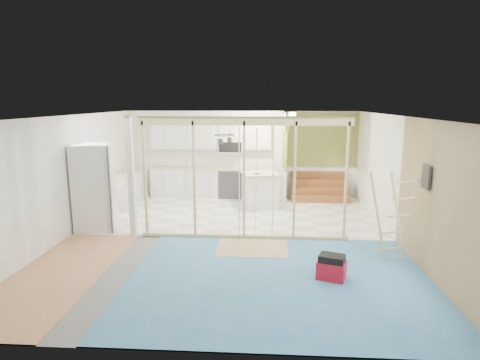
# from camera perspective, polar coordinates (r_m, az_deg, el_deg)

# --- Properties ---
(room) EXTENTS (7.01, 8.01, 2.61)m
(room) POSITION_cam_1_polar(r_m,az_deg,el_deg) (8.36, -1.46, 0.16)
(room) COLOR slate
(room) RESTS_ON ground
(floor_overlays) EXTENTS (7.00, 8.00, 0.03)m
(floor_overlays) POSITION_cam_1_polar(r_m,az_deg,el_deg) (8.75, -0.91, -8.08)
(floor_overlays) COLOR white
(floor_overlays) RESTS_ON room
(stud_frame) EXTENTS (4.66, 0.14, 2.60)m
(stud_frame) POSITION_cam_1_polar(r_m,az_deg,el_deg) (8.34, -3.14, 2.14)
(stud_frame) COLOR tan
(stud_frame) RESTS_ON room
(base_cabinets) EXTENTS (4.45, 2.24, 0.93)m
(base_cabinets) POSITION_cam_1_polar(r_m,az_deg,el_deg) (12.02, -7.69, -0.58)
(base_cabinets) COLOR silver
(base_cabinets) RESTS_ON room
(upper_cabinets) EXTENTS (3.60, 0.41, 0.85)m
(upper_cabinets) POSITION_cam_1_polar(r_m,az_deg,el_deg) (12.14, -3.87, 6.07)
(upper_cabinets) COLOR silver
(upper_cabinets) RESTS_ON room
(green_partition) EXTENTS (2.25, 1.51, 2.60)m
(green_partition) POSITION_cam_1_polar(r_m,az_deg,el_deg) (12.07, 9.81, 1.71)
(green_partition) COLOR olive
(green_partition) RESTS_ON room
(pot_rack) EXTENTS (0.52, 0.52, 0.72)m
(pot_rack) POSITION_cam_1_polar(r_m,az_deg,el_deg) (10.16, -2.28, 6.09)
(pot_rack) COLOR black
(pot_rack) RESTS_ON room
(sheathing_panel) EXTENTS (0.02, 4.00, 2.60)m
(sheathing_panel) POSITION_cam_1_polar(r_m,az_deg,el_deg) (6.95, 26.86, -3.36)
(sheathing_panel) COLOR #9F8556
(sheathing_panel) RESTS_ON room
(electrical_panel) EXTENTS (0.04, 0.30, 0.40)m
(electrical_panel) POSITION_cam_1_polar(r_m,az_deg,el_deg) (7.40, 24.95, 0.41)
(electrical_panel) COLOR #39393E
(electrical_panel) RESTS_ON room
(ceiling_light) EXTENTS (0.32, 0.32, 0.08)m
(ceiling_light) POSITION_cam_1_polar(r_m,az_deg,el_deg) (11.20, 7.12, 9.27)
(ceiling_light) COLOR #FFEABF
(ceiling_light) RESTS_ON room
(fridge) EXTENTS (1.00, 0.97, 1.96)m
(fridge) POSITION_cam_1_polar(r_m,az_deg,el_deg) (9.63, -19.89, -0.97)
(fridge) COLOR silver
(fridge) RESTS_ON room
(island) EXTENTS (1.18, 1.18, 0.95)m
(island) POSITION_cam_1_polar(r_m,az_deg,el_deg) (11.14, 2.85, -1.39)
(island) COLOR white
(island) RESTS_ON room
(bowl) EXTENTS (0.31, 0.31, 0.06)m
(bowl) POSITION_cam_1_polar(r_m,az_deg,el_deg) (10.93, 2.43, 1.08)
(bowl) COLOR white
(bowl) RESTS_ON island
(soap_bottle_a) EXTENTS (0.13, 0.13, 0.33)m
(soap_bottle_a) POSITION_cam_1_polar(r_m,az_deg,el_deg) (12.20, -7.46, 2.60)
(soap_bottle_a) COLOR #A6AEB9
(soap_bottle_a) RESTS_ON base_cabinets
(soap_bottle_b) EXTENTS (0.09, 0.09, 0.19)m
(soap_bottle_b) POSITION_cam_1_polar(r_m,az_deg,el_deg) (11.95, 3.41, 2.15)
(soap_bottle_b) COLOR silver
(soap_bottle_b) RESTS_ON base_cabinets
(toolbox) EXTENTS (0.54, 0.47, 0.42)m
(toolbox) POSITION_cam_1_polar(r_m,az_deg,el_deg) (6.91, 12.88, -12.08)
(toolbox) COLOR #AA0F1F
(toolbox) RESTS_ON room
(ladder) EXTENTS (0.88, 0.11, 1.65)m
(ladder) POSITION_cam_1_polar(r_m,az_deg,el_deg) (7.79, 20.63, -4.86)
(ladder) COLOR tan
(ladder) RESTS_ON room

